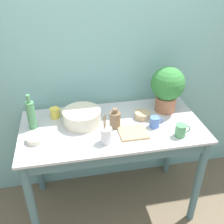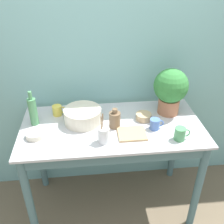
{
  "view_description": "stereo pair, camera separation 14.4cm",
  "coord_description": "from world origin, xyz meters",
  "px_view_note": "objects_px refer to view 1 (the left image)",
  "views": [
    {
      "loc": [
        -0.32,
        -1.3,
        2.03
      ],
      "look_at": [
        0.0,
        0.35,
        1.0
      ],
      "focal_mm": 42.0,
      "sensor_mm": 36.0,
      "label": 1
    },
    {
      "loc": [
        -0.18,
        -1.32,
        2.03
      ],
      "look_at": [
        0.0,
        0.35,
        1.0
      ],
      "focal_mm": 42.0,
      "sensor_mm": 36.0,
      "label": 2
    }
  ],
  "objects_px": {
    "bottle_tall": "(31,114)",
    "bowl_small_cream": "(36,139)",
    "mug_blue": "(155,122)",
    "bowl_small_tan": "(142,115)",
    "bowl_wash_large": "(82,117)",
    "mug_yellow": "(55,113)",
    "tray_board": "(133,133)",
    "potted_plant": "(167,87)",
    "bottle_short": "(115,119)",
    "mug_green": "(181,130)",
    "utensil_cup": "(106,135)"
  },
  "relations": [
    {
      "from": "potted_plant",
      "to": "mug_blue",
      "type": "distance_m",
      "value": 0.33
    },
    {
      "from": "mug_blue",
      "to": "bowl_small_cream",
      "type": "height_order",
      "value": "mug_blue"
    },
    {
      "from": "bowl_small_tan",
      "to": "bowl_small_cream",
      "type": "xyz_separation_m",
      "value": [
        -0.83,
        -0.15,
        -0.01
      ]
    },
    {
      "from": "potted_plant",
      "to": "bowl_wash_large",
      "type": "bearing_deg",
      "value": -174.34
    },
    {
      "from": "utensil_cup",
      "to": "tray_board",
      "type": "height_order",
      "value": "utensil_cup"
    },
    {
      "from": "mug_green",
      "to": "mug_blue",
      "type": "distance_m",
      "value": 0.21
    },
    {
      "from": "bowl_wash_large",
      "to": "bowl_small_cream",
      "type": "distance_m",
      "value": 0.38
    },
    {
      "from": "mug_yellow",
      "to": "bowl_small_tan",
      "type": "relative_size",
      "value": 0.89
    },
    {
      "from": "potted_plant",
      "to": "mug_green",
      "type": "relative_size",
      "value": 3.33
    },
    {
      "from": "bottle_tall",
      "to": "mug_blue",
      "type": "distance_m",
      "value": 0.93
    },
    {
      "from": "bowl_small_tan",
      "to": "utensil_cup",
      "type": "relative_size",
      "value": 0.55
    },
    {
      "from": "mug_yellow",
      "to": "utensil_cup",
      "type": "height_order",
      "value": "utensil_cup"
    },
    {
      "from": "mug_green",
      "to": "bottle_tall",
      "type": "bearing_deg",
      "value": 163.55
    },
    {
      "from": "potted_plant",
      "to": "bottle_tall",
      "type": "height_order",
      "value": "potted_plant"
    },
    {
      "from": "mug_yellow",
      "to": "bowl_small_tan",
      "type": "xyz_separation_m",
      "value": [
        0.69,
        -0.14,
        -0.02
      ]
    },
    {
      "from": "mug_yellow",
      "to": "bowl_small_cream",
      "type": "distance_m",
      "value": 0.32
    },
    {
      "from": "mug_yellow",
      "to": "bowl_small_cream",
      "type": "bearing_deg",
      "value": -115.95
    },
    {
      "from": "utensil_cup",
      "to": "mug_blue",
      "type": "bearing_deg",
      "value": 16.99
    },
    {
      "from": "mug_yellow",
      "to": "mug_green",
      "type": "bearing_deg",
      "value": -25.67
    },
    {
      "from": "bowl_wash_large",
      "to": "mug_yellow",
      "type": "relative_size",
      "value": 2.65
    },
    {
      "from": "utensil_cup",
      "to": "tray_board",
      "type": "xyz_separation_m",
      "value": [
        0.21,
        0.06,
        -0.05
      ]
    },
    {
      "from": "potted_plant",
      "to": "utensil_cup",
      "type": "height_order",
      "value": "potted_plant"
    },
    {
      "from": "bottle_short",
      "to": "mug_green",
      "type": "bearing_deg",
      "value": -24.85
    },
    {
      "from": "mug_green",
      "to": "mug_yellow",
      "type": "relative_size",
      "value": 1.05
    },
    {
      "from": "bowl_small_cream",
      "to": "tray_board",
      "type": "height_order",
      "value": "bowl_small_cream"
    },
    {
      "from": "bowl_wash_large",
      "to": "mug_green",
      "type": "xyz_separation_m",
      "value": [
        0.68,
        -0.3,
        -0.01
      ]
    },
    {
      "from": "potted_plant",
      "to": "bottle_short",
      "type": "height_order",
      "value": "potted_plant"
    },
    {
      "from": "bottle_tall",
      "to": "bowl_small_tan",
      "type": "distance_m",
      "value": 0.86
    },
    {
      "from": "bowl_small_cream",
      "to": "tray_board",
      "type": "distance_m",
      "value": 0.7
    },
    {
      "from": "mug_yellow",
      "to": "bottle_tall",
      "type": "bearing_deg",
      "value": -145.58
    },
    {
      "from": "mug_blue",
      "to": "mug_yellow",
      "type": "height_order",
      "value": "same"
    },
    {
      "from": "potted_plant",
      "to": "bottle_tall",
      "type": "distance_m",
      "value": 1.08
    },
    {
      "from": "bottle_tall",
      "to": "bowl_wash_large",
      "type": "bearing_deg",
      "value": -2.05
    },
    {
      "from": "bottle_short",
      "to": "bowl_small_tan",
      "type": "height_order",
      "value": "bottle_short"
    },
    {
      "from": "mug_blue",
      "to": "bowl_small_cream",
      "type": "distance_m",
      "value": 0.89
    },
    {
      "from": "bowl_wash_large",
      "to": "mug_blue",
      "type": "relative_size",
      "value": 2.7
    },
    {
      "from": "bottle_tall",
      "to": "bowl_small_cream",
      "type": "distance_m",
      "value": 0.2
    },
    {
      "from": "bowl_wash_large",
      "to": "mug_green",
      "type": "bearing_deg",
      "value": -23.61
    },
    {
      "from": "potted_plant",
      "to": "tray_board",
      "type": "xyz_separation_m",
      "value": [
        -0.35,
        -0.28,
        -0.21
      ]
    },
    {
      "from": "bottle_tall",
      "to": "bowl_small_cream",
      "type": "xyz_separation_m",
      "value": [
        0.03,
        -0.18,
        -0.1
      ]
    },
    {
      "from": "bowl_small_cream",
      "to": "tray_board",
      "type": "xyz_separation_m",
      "value": [
        0.7,
        -0.05,
        -0.01
      ]
    },
    {
      "from": "bowl_wash_large",
      "to": "mug_yellow",
      "type": "bearing_deg",
      "value": 147.95
    },
    {
      "from": "mug_blue",
      "to": "bowl_small_tan",
      "type": "distance_m",
      "value": 0.15
    },
    {
      "from": "bottle_tall",
      "to": "tray_board",
      "type": "xyz_separation_m",
      "value": [
        0.73,
        -0.22,
        -0.11
      ]
    },
    {
      "from": "mug_yellow",
      "to": "bowl_small_cream",
      "type": "relative_size",
      "value": 0.81
    },
    {
      "from": "potted_plant",
      "to": "mug_green",
      "type": "height_order",
      "value": "potted_plant"
    },
    {
      "from": "bowl_wash_large",
      "to": "mug_green",
      "type": "height_order",
      "value": "bowl_wash_large"
    },
    {
      "from": "mug_blue",
      "to": "potted_plant",
      "type": "bearing_deg",
      "value": 53.11
    },
    {
      "from": "mug_yellow",
      "to": "tray_board",
      "type": "bearing_deg",
      "value": -31.0
    },
    {
      "from": "potted_plant",
      "to": "bowl_wash_large",
      "type": "xyz_separation_m",
      "value": [
        -0.7,
        -0.07,
        -0.16
      ]
    }
  ]
}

